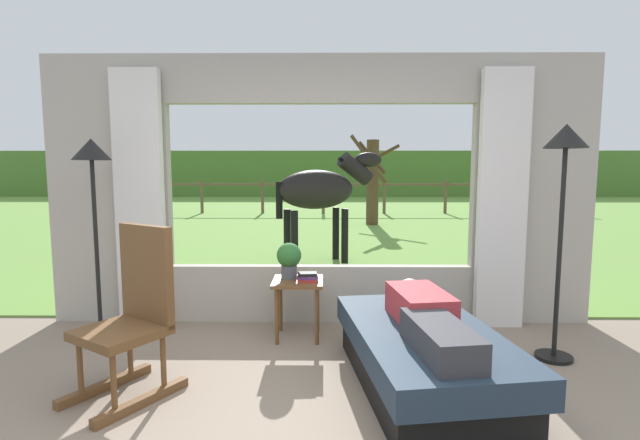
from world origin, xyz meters
name	(u,v)px	position (x,y,z in m)	size (l,w,h in m)	color
back_wall_with_window	(320,194)	(0.00, 2.26, 1.25)	(5.20, 0.12, 2.55)	#ADA599
curtain_panel_left	(140,200)	(-1.69, 2.12, 1.20)	(0.44, 0.10, 2.40)	silver
curtain_panel_right	(502,200)	(1.69, 2.12, 1.20)	(0.44, 0.10, 2.40)	silver
outdoor_pasture_lawn	(323,213)	(0.00, 13.16, 0.01)	(36.00, 21.68, 0.02)	olive
distant_hill_ridge	(324,174)	(0.00, 23.00, 1.20)	(36.00, 2.00, 2.40)	#4D772F
recliner_sofa	(423,356)	(0.71, 0.85, 0.22)	(1.13, 1.81, 0.42)	black
reclining_person	(426,315)	(0.71, 0.81, 0.52)	(0.42, 1.44, 0.22)	#B23338
rocking_chair	(134,313)	(-1.22, 0.77, 0.55)	(0.75, 0.82, 1.12)	brown
side_table	(298,290)	(-0.20, 1.79, 0.43)	(0.44, 0.44, 0.52)	brown
potted_plant	(289,258)	(-0.28, 1.85, 0.70)	(0.22, 0.22, 0.32)	#4C5156
book_stack	(308,277)	(-0.11, 1.74, 0.56)	(0.18, 0.15, 0.08)	#B22D28
floor_lamp_left	(93,179)	(-1.92, 1.72, 1.41)	(0.32, 0.32, 1.74)	black
floor_lamp_right	(564,171)	(1.85, 1.34, 1.48)	(0.32, 0.32, 1.83)	black
horse	(321,190)	(-0.02, 5.00, 1.16)	(1.78, 1.08, 1.73)	black
pasture_tree	(372,180)	(1.29, 9.99, 1.20)	(1.39, 1.37, 2.32)	#4C3823
pasture_fence_line	(323,191)	(0.00, 13.05, 0.74)	(16.10, 0.10, 1.10)	brown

